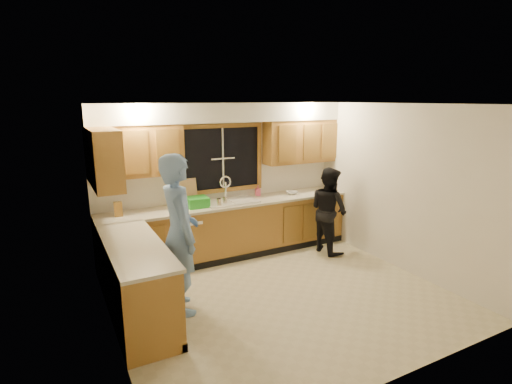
% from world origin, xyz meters
% --- Properties ---
extents(floor, '(4.20, 4.20, 0.00)m').
position_xyz_m(floor, '(0.00, 0.00, 0.00)').
color(floor, beige).
rests_on(floor, ground).
extents(ceiling, '(4.20, 4.20, 0.00)m').
position_xyz_m(ceiling, '(0.00, 0.00, 2.50)').
color(ceiling, silver).
extents(wall_back, '(4.20, 0.00, 4.20)m').
position_xyz_m(wall_back, '(0.00, 1.90, 1.25)').
color(wall_back, white).
rests_on(wall_back, ground).
extents(wall_left, '(0.00, 3.80, 3.80)m').
position_xyz_m(wall_left, '(-2.10, 0.00, 1.25)').
color(wall_left, white).
rests_on(wall_left, ground).
extents(wall_right, '(0.00, 3.80, 3.80)m').
position_xyz_m(wall_right, '(2.10, 0.00, 1.25)').
color(wall_right, white).
rests_on(wall_right, ground).
extents(base_cabinets_back, '(4.20, 0.60, 0.88)m').
position_xyz_m(base_cabinets_back, '(0.00, 1.60, 0.44)').
color(base_cabinets_back, '#A67230').
rests_on(base_cabinets_back, ground).
extents(base_cabinets_left, '(0.60, 1.90, 0.88)m').
position_xyz_m(base_cabinets_left, '(-1.80, 0.35, 0.44)').
color(base_cabinets_left, '#A67230').
rests_on(base_cabinets_left, ground).
extents(countertop_back, '(4.20, 0.63, 0.04)m').
position_xyz_m(countertop_back, '(0.00, 1.58, 0.90)').
color(countertop_back, beige).
rests_on(countertop_back, base_cabinets_back).
extents(countertop_left, '(0.63, 1.90, 0.04)m').
position_xyz_m(countertop_left, '(-1.79, 0.35, 0.90)').
color(countertop_left, beige).
rests_on(countertop_left, base_cabinets_left).
extents(upper_cabinets_left, '(1.35, 0.33, 0.75)m').
position_xyz_m(upper_cabinets_left, '(-1.43, 1.73, 1.83)').
color(upper_cabinets_left, '#A67230').
rests_on(upper_cabinets_left, wall_back).
extents(upper_cabinets_right, '(1.35, 0.33, 0.75)m').
position_xyz_m(upper_cabinets_right, '(1.43, 1.73, 1.83)').
color(upper_cabinets_right, '#A67230').
rests_on(upper_cabinets_right, wall_back).
extents(upper_cabinets_return, '(0.33, 0.90, 0.75)m').
position_xyz_m(upper_cabinets_return, '(-1.94, 1.12, 1.83)').
color(upper_cabinets_return, '#A67230').
rests_on(upper_cabinets_return, wall_left).
extents(soffit, '(4.20, 0.35, 0.30)m').
position_xyz_m(soffit, '(0.00, 1.72, 2.35)').
color(soffit, white).
rests_on(soffit, wall_back).
extents(window_frame, '(1.44, 0.03, 1.14)m').
position_xyz_m(window_frame, '(0.00, 1.89, 1.60)').
color(window_frame, black).
rests_on(window_frame, wall_back).
extents(sink, '(0.86, 0.52, 0.57)m').
position_xyz_m(sink, '(0.00, 1.60, 0.86)').
color(sink, silver).
rests_on(sink, countertop_back).
extents(dishwasher, '(0.60, 0.56, 0.82)m').
position_xyz_m(dishwasher, '(-0.85, 1.59, 0.41)').
color(dishwasher, white).
rests_on(dishwasher, floor).
extents(stove, '(0.58, 0.75, 0.90)m').
position_xyz_m(stove, '(-1.80, -0.22, 0.45)').
color(stove, white).
rests_on(stove, floor).
extents(man, '(0.49, 0.73, 1.96)m').
position_xyz_m(man, '(-1.26, 0.29, 0.98)').
color(man, '#698EC7').
rests_on(man, floor).
extents(woman, '(0.59, 0.74, 1.46)m').
position_xyz_m(woman, '(1.54, 1.00, 0.73)').
color(woman, black).
rests_on(woman, floor).
extents(knife_block, '(0.12, 0.10, 0.21)m').
position_xyz_m(knife_block, '(-1.75, 1.62, 1.02)').
color(knife_block, olive).
rests_on(knife_block, countertop_back).
extents(cutting_board, '(0.31, 0.12, 0.40)m').
position_xyz_m(cutting_board, '(-0.64, 1.82, 1.12)').
color(cutting_board, tan).
rests_on(cutting_board, countertop_back).
extents(dish_crate, '(0.34, 0.31, 0.15)m').
position_xyz_m(dish_crate, '(-0.58, 1.58, 1.00)').
color(dish_crate, green).
rests_on(dish_crate, countertop_back).
extents(soap_bottle, '(0.10, 0.10, 0.18)m').
position_xyz_m(soap_bottle, '(0.61, 1.79, 1.01)').
color(soap_bottle, '#F25C83').
rests_on(soap_bottle, countertop_back).
extents(bowl, '(0.22, 0.22, 0.05)m').
position_xyz_m(bowl, '(1.19, 1.60, 0.95)').
color(bowl, silver).
rests_on(bowl, countertop_back).
extents(can_left, '(0.08, 0.08, 0.13)m').
position_xyz_m(can_left, '(-0.28, 1.41, 0.99)').
color(can_left, '#C2B295').
rests_on(can_left, countertop_back).
extents(can_right, '(0.07, 0.07, 0.12)m').
position_xyz_m(can_right, '(-0.14, 1.50, 0.98)').
color(can_right, '#C2B295').
rests_on(can_right, countertop_back).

